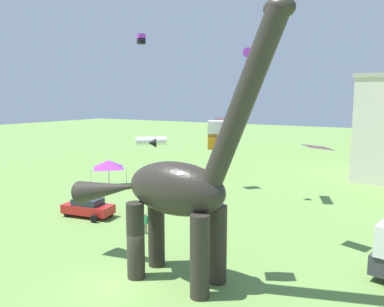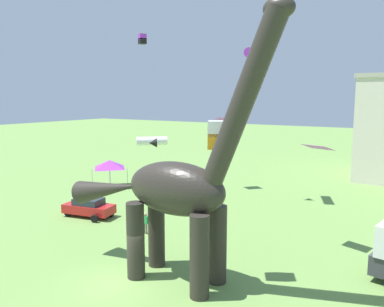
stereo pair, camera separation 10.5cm
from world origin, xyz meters
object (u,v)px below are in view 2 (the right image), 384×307
Objects in this scene: kite_far_left at (318,147)px; kite_near_low at (152,141)px; dinosaur_sculpture at (175,188)px; kite_near_high at (223,119)px; parked_sedan_left at (89,207)px; kite_mid_left at (218,135)px; person_far_spectator at (156,198)px; kite_far_right at (142,39)px; person_strolling_adult at (176,198)px; person_vendor_side at (80,197)px; festival_canopy_tent at (110,164)px; kite_trailing at (264,53)px; person_photographer at (145,221)px.

kite_near_low is at bearing 175.32° from kite_far_left.
dinosaur_sculpture is 6.55× the size of kite_near_high.
parked_sedan_left is 3.10× the size of kite_mid_left.
person_far_spectator is 0.75× the size of kite_near_high.
kite_far_right is (-8.57, 9.08, 15.50)m from person_far_spectator.
person_strolling_adult is at bearing -90.46° from kite_near_high.
kite_mid_left is at bearing 24.81° from dinosaur_sculpture.
kite_near_high reaches higher than person_vendor_side.
kite_far_left is 1.85× the size of kite_far_right.
kite_near_low reaches higher than parked_sedan_left.
dinosaur_sculpture is at bearing -34.80° from parked_sedan_left.
kite_mid_left is at bearing 119.11° from person_strolling_adult.
person_strolling_adult is at bearing 54.91° from kite_near_low.
person_vendor_side is 0.64× the size of person_strolling_adult.
kite_near_high is at bearing 28.44° from festival_canopy_tent.
kite_far_right reaches higher than kite_near_low.
person_far_spectator is 5.19m from kite_near_low.
festival_canopy_tent is (-6.15, 8.91, 1.74)m from parked_sedan_left.
kite_mid_left reaches higher than person_far_spectator.
person_vendor_side is 0.36× the size of kite_near_low.
kite_far_right reaches higher than person_vendor_side.
kite_trailing reaches higher than festival_canopy_tent.
kite_near_high is (-12.85, 11.84, 0.86)m from kite_far_left.
kite_mid_left is (9.59, -10.15, 6.95)m from person_strolling_adult.
dinosaur_sculpture is 13.15m from kite_near_low.
parked_sedan_left is 16.98m from kite_near_high.
kite_near_high is 1.49× the size of kite_mid_left.
festival_canopy_tent reaches higher than person_vendor_side.
person_vendor_side is 0.62× the size of person_far_spectator.
kite_far_right is at bearing 154.46° from kite_far_left.
person_photographer is (-5.82, 4.70, -4.12)m from dinosaur_sculpture.
festival_canopy_tent is 14.84m from kite_far_right.
person_vendor_side is at bearing -82.13° from kite_far_right.
parked_sedan_left is 6.63m from person_photographer.
festival_canopy_tent is at bearing -151.56° from kite_near_high.
person_strolling_adult is at bearing -9.70° from person_vendor_side.
kite_mid_left is (11.06, -9.14, 6.93)m from person_far_spectator.
kite_mid_left is at bearing -114.64° from kite_far_left.
festival_canopy_tent is 24.86m from kite_far_left.
kite_near_high reaches higher than person_strolling_adult.
person_far_spectator is (6.97, 2.51, 0.37)m from person_vendor_side.
kite_far_right is at bearing 80.61° from festival_canopy_tent.
festival_canopy_tent reaches higher than parked_sedan_left.
kite_trailing is at bearing 49.18° from kite_near_low.
person_strolling_adult is at bearing -15.48° from festival_canopy_tent.
festival_canopy_tent reaches higher than person_photographer.
person_photographer is 0.99× the size of person_far_spectator.
kite_mid_left is at bearing -32.74° from festival_canopy_tent.
kite_trailing is (-7.35, 9.03, 7.17)m from kite_far_left.
kite_trailing reaches higher than kite_near_high.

